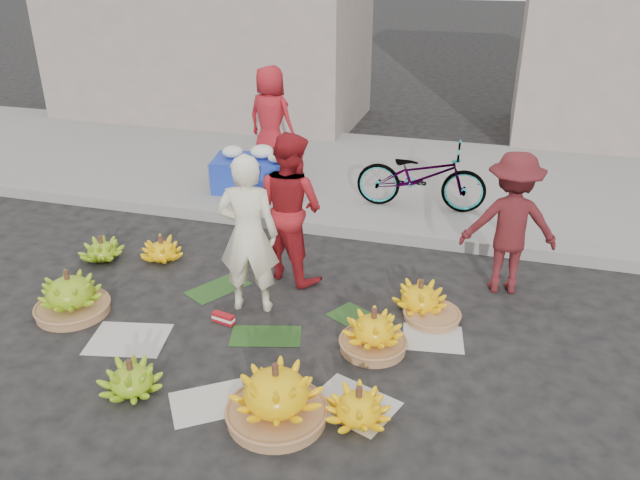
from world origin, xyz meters
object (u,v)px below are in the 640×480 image
(bicycle, at_px, (421,176))
(flower_table, at_px, (253,171))
(banana_bunch_4, at_px, (373,333))
(vendor_cream, at_px, (248,235))
(banana_bunch_0, at_px, (70,295))

(bicycle, bearing_deg, flower_table, 86.31)
(bicycle, bearing_deg, banana_bunch_4, 178.39)
(vendor_cream, bearing_deg, flower_table, -80.29)
(vendor_cream, relative_size, bicycle, 0.95)
(flower_table, bearing_deg, bicycle, -12.68)
(flower_table, xyz_separation_m, bicycle, (2.38, -0.06, 0.18))
(banana_bunch_4, bearing_deg, flower_table, 126.82)
(banana_bunch_0, xyz_separation_m, banana_bunch_4, (2.97, 0.22, -0.03))
(banana_bunch_4, height_order, bicycle, bicycle)
(banana_bunch_0, height_order, flower_table, flower_table)
(flower_table, height_order, bicycle, bicycle)
(banana_bunch_4, distance_m, vendor_cream, 1.50)
(flower_table, bearing_deg, banana_bunch_0, -110.26)
(bicycle, bearing_deg, banana_bunch_0, 136.91)
(vendor_cream, xyz_separation_m, bicycle, (1.28, 2.79, -0.24))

